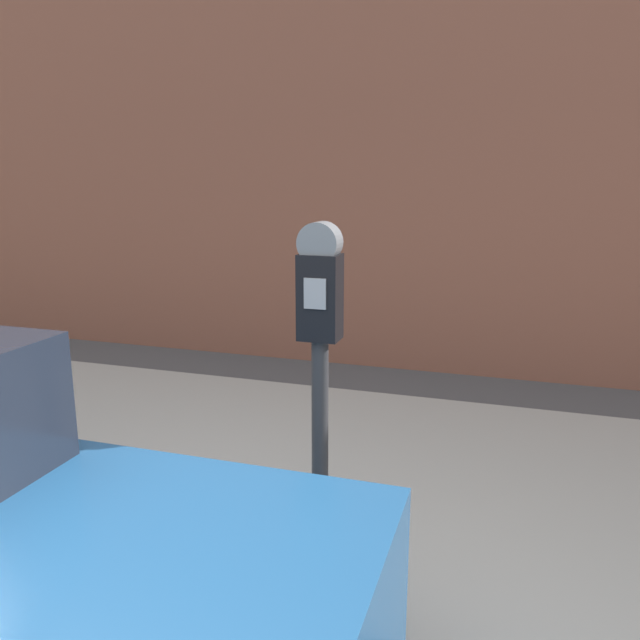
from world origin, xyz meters
TOP-DOWN VIEW (x-y plane):
  - sidewalk at (0.00, 2.20)m, footprint 24.00×2.80m
  - building_facade at (0.00, 4.82)m, footprint 24.00×0.30m
  - parking_meter at (0.53, 1.26)m, footprint 0.18×0.14m

SIDE VIEW (x-z plane):
  - sidewalk at x=0.00m, z-range 0.00..0.11m
  - parking_meter at x=0.53m, z-range 0.38..1.96m
  - building_facade at x=0.00m, z-range 0.00..4.96m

